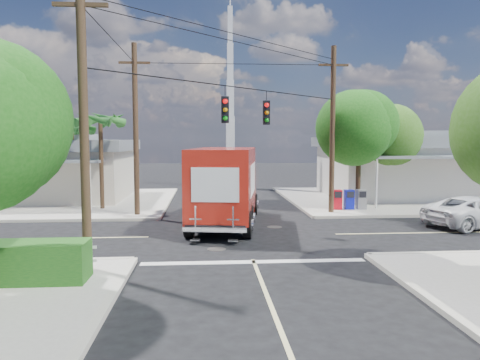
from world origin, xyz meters
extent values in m
plane|color=black|center=(0.00, 0.00, 0.00)|extent=(120.00, 120.00, 0.00)
cube|color=#ABA69B|center=(11.00, 11.00, 0.07)|extent=(14.00, 14.00, 0.14)
cube|color=#BCB7A7|center=(4.00, 11.00, 0.07)|extent=(0.25, 14.00, 0.14)
cube|color=#BCB7A7|center=(11.00, 4.00, 0.07)|extent=(14.00, 0.25, 0.14)
cube|color=#ABA69B|center=(-11.00, 11.00, 0.07)|extent=(14.00, 14.00, 0.14)
cube|color=#BCB7A7|center=(-4.00, 11.00, 0.07)|extent=(0.25, 14.00, 0.14)
cube|color=#BCB7A7|center=(-11.00, 4.00, 0.07)|extent=(14.00, 0.25, 0.14)
cube|color=#BCB7A7|center=(-4.00, -11.00, 0.07)|extent=(0.25, 14.00, 0.14)
cube|color=beige|center=(0.00, 10.00, 0.01)|extent=(0.12, 12.00, 0.01)
cube|color=beige|center=(0.00, -10.00, 0.01)|extent=(0.12, 12.00, 0.01)
cube|color=beige|center=(10.00, 0.00, 0.01)|extent=(12.00, 0.12, 0.01)
cube|color=beige|center=(-10.00, 0.00, 0.01)|extent=(12.00, 0.12, 0.01)
cube|color=silver|center=(0.00, -4.30, 0.01)|extent=(7.50, 0.40, 0.01)
cube|color=silver|center=(12.50, 12.00, 1.84)|extent=(11.00, 8.00, 3.40)
cube|color=slate|center=(12.50, 12.00, 3.89)|extent=(11.80, 8.80, 0.70)
cube|color=slate|center=(12.50, 12.00, 4.39)|extent=(6.05, 4.40, 0.50)
cube|color=slate|center=(12.50, 7.10, 3.04)|extent=(9.90, 1.80, 0.15)
cylinder|color=silver|center=(8.10, 6.30, 1.59)|extent=(0.12, 0.12, 2.90)
cube|color=beige|center=(-12.00, 12.50, 1.74)|extent=(10.00, 8.00, 3.20)
cube|color=slate|center=(-12.00, 12.50, 3.69)|extent=(10.80, 8.80, 0.70)
cube|color=slate|center=(-12.00, 12.50, 4.19)|extent=(5.50, 4.40, 0.50)
cube|color=slate|center=(-12.00, 7.60, 2.84)|extent=(9.00, 1.80, 0.15)
cylinder|color=silver|center=(-8.00, 6.80, 1.49)|extent=(0.12, 0.12, 2.70)
cube|color=silver|center=(0.50, 20.00, 1.50)|extent=(0.80, 0.80, 3.00)
cube|color=silver|center=(0.50, 20.00, 4.50)|extent=(0.70, 0.70, 3.00)
cube|color=silver|center=(0.50, 20.00, 7.50)|extent=(0.60, 0.60, 3.00)
cube|color=silver|center=(0.50, 20.00, 10.50)|extent=(0.50, 0.50, 3.00)
cube|color=silver|center=(0.50, 20.00, 13.50)|extent=(0.40, 0.40, 3.00)
cylinder|color=#422D1C|center=(7.20, 6.80, 2.19)|extent=(0.28, 0.28, 4.10)
sphere|color=#155010|center=(7.20, 6.80, 4.75)|extent=(4.10, 4.10, 4.10)
sphere|color=#155010|center=(6.80, 7.00, 5.00)|extent=(3.33, 3.33, 3.33)
sphere|color=#155010|center=(7.55, 6.50, 4.62)|extent=(3.58, 3.58, 3.58)
cylinder|color=#422D1C|center=(9.80, 9.00, 1.93)|extent=(0.28, 0.28, 3.58)
sphere|color=#316215|center=(9.80, 9.00, 4.17)|extent=(3.58, 3.58, 3.58)
sphere|color=#316215|center=(9.40, 9.20, 4.40)|extent=(2.91, 2.91, 2.91)
sphere|color=#316215|center=(10.15, 8.70, 4.06)|extent=(3.14, 3.14, 3.14)
cylinder|color=#422D1C|center=(-7.50, 7.50, 2.64)|extent=(0.24, 0.24, 5.00)
cone|color=#2A6D27|center=(-6.60, 7.50, 5.24)|extent=(0.50, 2.06, 0.98)
cone|color=#2A6D27|center=(-6.94, 8.20, 5.24)|extent=(1.92, 1.68, 0.98)
cone|color=#2A6D27|center=(-7.70, 8.38, 5.24)|extent=(2.12, 0.95, 0.98)
cone|color=#2A6D27|center=(-8.31, 7.89, 5.24)|extent=(1.34, 2.07, 0.98)
cone|color=#2A6D27|center=(-8.31, 7.11, 5.24)|extent=(1.34, 2.07, 0.98)
cone|color=#2A6D27|center=(-7.70, 6.62, 5.24)|extent=(2.12, 0.95, 0.98)
cone|color=#2A6D27|center=(-6.94, 6.80, 5.24)|extent=(1.92, 1.68, 0.98)
cylinder|color=#422D1C|center=(-9.50, 9.00, 2.44)|extent=(0.24, 0.24, 4.60)
cone|color=#2A6D27|center=(-8.60, 9.00, 4.84)|extent=(0.50, 2.06, 0.98)
cone|color=#2A6D27|center=(-8.94, 9.70, 4.84)|extent=(1.92, 1.68, 0.98)
cone|color=#2A6D27|center=(-9.70, 9.88, 4.84)|extent=(2.12, 0.95, 0.98)
cone|color=#2A6D27|center=(-10.31, 9.39, 4.84)|extent=(1.34, 2.07, 0.98)
cone|color=#2A6D27|center=(-10.31, 8.61, 4.84)|extent=(1.34, 2.07, 0.98)
cone|color=#2A6D27|center=(-9.70, 8.12, 4.84)|extent=(2.12, 0.95, 0.98)
cone|color=#2A6D27|center=(-8.94, 8.30, 4.84)|extent=(1.92, 1.68, 0.98)
cylinder|color=#473321|center=(-5.20, -5.20, 4.50)|extent=(0.28, 0.28, 9.00)
cube|color=#473321|center=(-5.20, -5.20, 8.00)|extent=(1.60, 0.12, 0.12)
cylinder|color=#473321|center=(5.20, 5.20, 4.50)|extent=(0.28, 0.28, 9.00)
cube|color=#473321|center=(5.20, 5.20, 8.00)|extent=(1.60, 0.12, 0.12)
cylinder|color=#473321|center=(-5.20, 5.20, 4.50)|extent=(0.28, 0.28, 9.00)
cube|color=#473321|center=(-5.20, 5.20, 8.00)|extent=(1.60, 0.12, 0.12)
cylinder|color=black|center=(0.00, 0.00, 6.20)|extent=(10.43, 10.43, 0.04)
cube|color=black|center=(-0.80, -0.80, 5.25)|extent=(0.30, 0.24, 1.05)
sphere|color=red|center=(-0.80, -0.94, 5.58)|extent=(0.20, 0.20, 0.20)
cube|color=black|center=(1.10, 1.10, 5.25)|extent=(0.30, 0.24, 1.05)
sphere|color=red|center=(1.10, 0.96, 5.58)|extent=(0.20, 0.20, 0.20)
cube|color=silver|center=(-5.00, -5.60, 0.64)|extent=(0.09, 0.06, 1.00)
cube|color=red|center=(5.80, 6.20, 0.69)|extent=(0.50, 0.50, 1.10)
cube|color=#0C139E|center=(6.50, 6.20, 0.69)|extent=(0.50, 0.50, 1.10)
cube|color=slate|center=(7.20, 6.20, 0.69)|extent=(0.50, 0.50, 1.10)
cube|color=black|center=(-0.63, 2.61, 0.58)|extent=(3.59, 8.45, 0.26)
cube|color=#B21F13|center=(-0.16, 5.77, 1.42)|extent=(2.75, 2.14, 2.31)
cube|color=black|center=(-0.05, 6.50, 1.84)|extent=(2.22, 0.58, 1.00)
cube|color=silver|center=(-0.02, 6.70, 0.68)|extent=(2.40, 0.48, 0.37)
cube|color=#B21F13|center=(-0.77, 1.67, 2.15)|extent=(3.49, 6.40, 3.04)
cube|color=white|center=(0.55, 1.48, 2.31)|extent=(0.58, 3.74, 1.36)
cube|color=white|center=(-2.09, 1.87, 2.31)|extent=(0.58, 3.74, 1.36)
cube|color=white|center=(-1.22, -1.36, 2.31)|extent=(1.87, 0.30, 1.36)
cube|color=silver|center=(-1.24, -1.49, 0.58)|extent=(2.53, 0.63, 0.19)
cube|color=silver|center=(-1.99, -1.52, 1.00)|extent=(0.48, 0.13, 1.05)
cube|color=silver|center=(-0.54, -1.74, 1.00)|extent=(0.48, 0.13, 1.05)
cylinder|color=black|center=(-1.38, 5.79, 0.58)|extent=(0.50, 1.19, 1.15)
cylinder|color=black|center=(1.01, 5.44, 0.58)|extent=(0.50, 1.19, 1.15)
cylinder|color=black|center=(-2.27, -0.23, 0.58)|extent=(0.50, 1.19, 1.15)
cylinder|color=black|center=(0.11, -0.58, 0.58)|extent=(0.50, 1.19, 1.15)
imported|color=silver|center=(11.04, 1.21, 0.71)|extent=(5.60, 3.80, 1.42)
camera|label=1|loc=(-1.58, -19.52, 4.09)|focal=35.00mm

